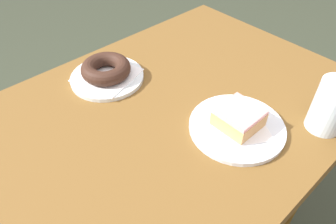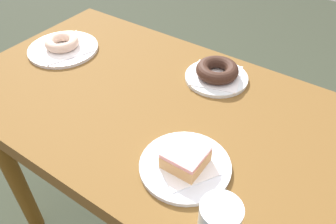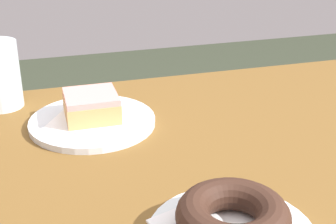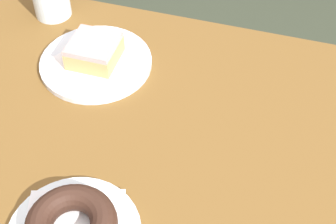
% 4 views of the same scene
% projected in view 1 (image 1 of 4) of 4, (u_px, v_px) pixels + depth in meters
% --- Properties ---
extents(table, '(1.22, 0.69, 0.77)m').
position_uv_depth(table, '(134.00, 163.00, 0.76)').
color(table, brown).
rests_on(table, ground_plane).
extents(plate_glazed_square, '(0.21, 0.21, 0.01)m').
position_uv_depth(plate_glazed_square, '(237.00, 127.00, 0.69)').
color(plate_glazed_square, white).
rests_on(plate_glazed_square, table).
extents(napkin_glazed_square, '(0.17, 0.17, 0.00)m').
position_uv_depth(napkin_glazed_square, '(237.00, 125.00, 0.69)').
color(napkin_glazed_square, white).
rests_on(napkin_glazed_square, plate_glazed_square).
extents(donut_glazed_square, '(0.09, 0.09, 0.04)m').
position_uv_depth(donut_glazed_square, '(239.00, 117.00, 0.67)').
color(donut_glazed_square, tan).
rests_on(donut_glazed_square, napkin_glazed_square).
extents(plate_chocolate_ring, '(0.19, 0.19, 0.01)m').
position_uv_depth(plate_chocolate_ring, '(107.00, 77.00, 0.83)').
color(plate_chocolate_ring, white).
rests_on(plate_chocolate_ring, table).
extents(napkin_chocolate_ring, '(0.18, 0.18, 0.00)m').
position_uv_depth(napkin_chocolate_ring, '(107.00, 75.00, 0.82)').
color(napkin_chocolate_ring, white).
rests_on(napkin_chocolate_ring, plate_chocolate_ring).
extents(donut_chocolate_ring, '(0.13, 0.13, 0.04)m').
position_uv_depth(donut_chocolate_ring, '(106.00, 69.00, 0.81)').
color(donut_chocolate_ring, '#372017').
rests_on(donut_chocolate_ring, napkin_chocolate_ring).
extents(water_glass, '(0.08, 0.08, 0.12)m').
position_uv_depth(water_glass, '(331.00, 106.00, 0.66)').
color(water_glass, silver).
rests_on(water_glass, table).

